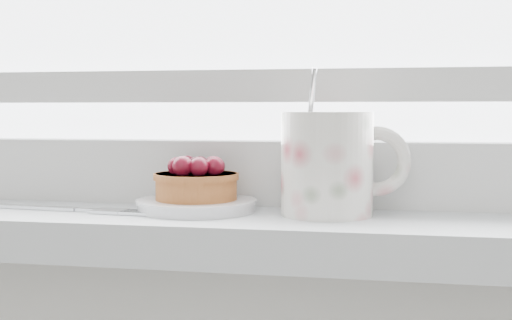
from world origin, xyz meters
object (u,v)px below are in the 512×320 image
(saucer, at_px, (196,205))
(raspberry_tart, at_px, (196,180))
(fork, at_px, (61,209))
(floral_mug, at_px, (330,161))

(saucer, height_order, raspberry_tart, raspberry_tart)
(raspberry_tart, bearing_deg, fork, -170.45)
(saucer, bearing_deg, fork, -170.28)
(fork, bearing_deg, saucer, 9.72)
(raspberry_tart, height_order, fork, raspberry_tart)
(floral_mug, xyz_separation_m, fork, (-0.28, -0.02, -0.05))
(saucer, relative_size, floral_mug, 0.85)
(saucer, bearing_deg, floral_mug, -0.28)
(saucer, distance_m, floral_mug, 0.15)
(raspberry_tart, distance_m, floral_mug, 0.14)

